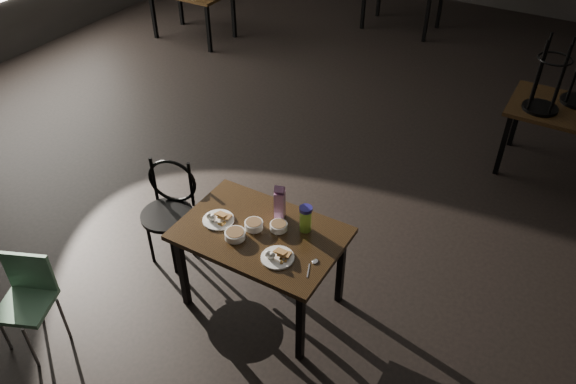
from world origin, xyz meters
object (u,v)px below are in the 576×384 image
Objects in this scene: main_table at (261,240)px; juice_carton at (280,203)px; water_bottle at (306,219)px; bentwood_chair at (170,205)px; school_chair at (28,294)px.

main_table is 0.31m from juice_carton.
water_bottle is 0.23× the size of bentwood_chair.
water_bottle is 2.06m from school_chair.
juice_carton is 0.32× the size of bentwood_chair.
main_table is at bearing -99.49° from juice_carton.
school_chair is (-1.53, -1.32, -0.40)m from water_bottle.
school_chair reaches higher than main_table.
juice_carton is at bearing 172.94° from water_bottle.
main_table is 0.38m from water_bottle.
bentwood_chair is at bearing -175.63° from water_bottle.
school_chair is (-1.29, -1.35, -0.42)m from juice_carton.
juice_carton is 0.24m from water_bottle.
juice_carton reaches higher than bentwood_chair.
school_chair is at bearing -121.00° from bentwood_chair.
water_bottle is at bearing -7.06° from juice_carton.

